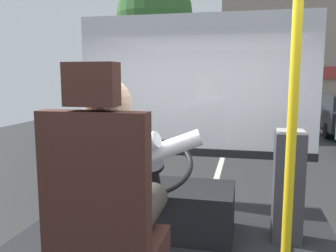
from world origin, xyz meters
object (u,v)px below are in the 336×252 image
fare_box (288,186)px  driver_seat (106,231)px  steering_console (167,207)px  bus_driver (115,183)px  handrail_pole (292,121)px

fare_box → driver_seat: bearing=-124.9°
steering_console → fare_box: (0.97, 0.08, 0.22)m
driver_seat → bus_driver: driver_seat is taller
driver_seat → handrail_pole: size_ratio=0.61×
steering_console → handrail_pole: bearing=-54.1°
driver_seat → handrail_pole: 0.99m
handrail_pole → fare_box: 1.39m
driver_seat → bus_driver: 0.23m
bus_driver → driver_seat: bearing=-90.0°
handrail_pole → steering_console: bearing=125.9°
steering_console → handrail_pole: (0.82, -1.14, 0.89)m
bus_driver → handrail_pole: (0.82, 0.05, 0.32)m
bus_driver → fare_box: (0.97, 1.26, -0.35)m
bus_driver → handrail_pole: size_ratio=0.37×
bus_driver → handrail_pole: 0.89m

